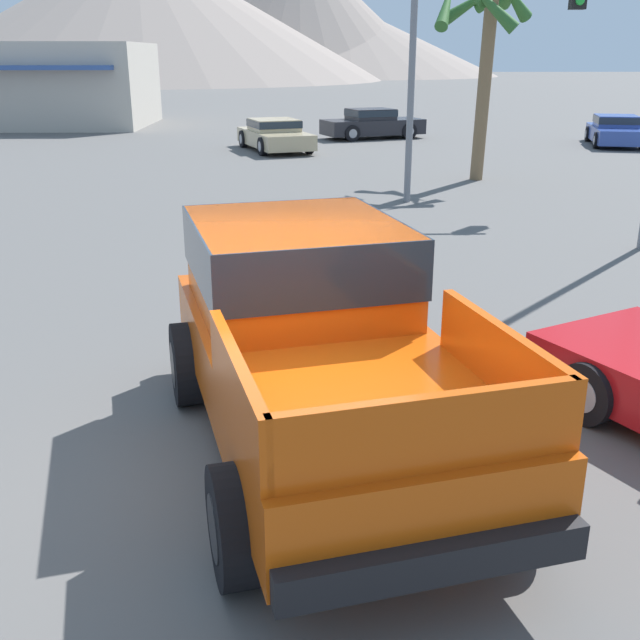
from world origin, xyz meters
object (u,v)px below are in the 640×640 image
at_px(palm_tree_tall, 484,23).
at_px(parked_car_dark, 372,123).
at_px(parked_car_blue, 615,130).
at_px(traffic_light_main, 486,30).
at_px(parked_car_tan, 275,134).
at_px(orange_pickup_truck, 312,327).

bearing_deg(palm_tree_tall, parked_car_dark, 99.44).
height_order(parked_car_blue, parked_car_dark, parked_car_dark).
bearing_deg(parked_car_dark, traffic_light_main, -15.26).
height_order(parked_car_dark, parked_car_tan, parked_car_dark).
xyz_separation_m(parked_car_blue, parked_car_tan, (-13.45, -1.37, 0.00)).
distance_m(orange_pickup_truck, parked_car_tan, 22.50).
bearing_deg(traffic_light_main, parked_car_dark, 94.54).
bearing_deg(palm_tree_tall, parked_car_tan, 129.44).
xyz_separation_m(traffic_light_main, palm_tree_tall, (0.72, 3.36, 0.28)).
bearing_deg(orange_pickup_truck, parked_car_tan, 78.41).
distance_m(parked_car_blue, palm_tree_tall, 11.97).
height_order(parked_car_tan, traffic_light_main, traffic_light_main).
xyz_separation_m(orange_pickup_truck, palm_tree_tall, (4.88, 15.26, 3.11)).
bearing_deg(parked_car_tan, parked_car_dark, -152.75).
distance_m(parked_car_blue, parked_car_tan, 13.52).
xyz_separation_m(orange_pickup_truck, parked_car_tan, (-1.05, 22.47, -0.51)).
distance_m(parked_car_dark, palm_tree_tall, 12.09).
height_order(orange_pickup_truck, parked_car_dark, orange_pickup_truck).
relative_size(parked_car_tan, traffic_light_main, 0.84).
distance_m(parked_car_tan, traffic_light_main, 12.25).
relative_size(parked_car_blue, parked_car_tan, 0.93).
xyz_separation_m(parked_car_blue, palm_tree_tall, (-7.51, -8.59, 3.62)).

